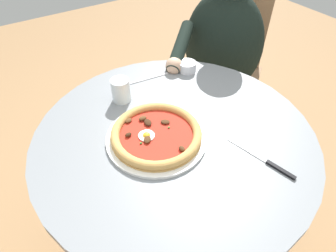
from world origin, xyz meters
TOP-DOWN VIEW (x-y plane):
  - ground_plane at (0.00, 0.00)m, footprint 6.00×6.00m
  - dining_table at (0.00, 0.00)m, footprint 0.88×0.88m
  - pizza_on_plate at (0.06, -0.01)m, footprint 0.31×0.31m
  - water_glass at (0.06, -0.24)m, footprint 0.07×0.07m
  - steak_knife at (-0.15, 0.25)m, footprint 0.06×0.22m
  - ramekin_capers at (-0.24, -0.27)m, footprint 0.07×0.07m
  - fork_utensil at (-0.08, -0.30)m, footprint 0.18×0.03m
  - diner_person at (-0.53, -0.37)m, footprint 0.58×0.44m
  - cafe_chair_diner at (-0.64, -0.45)m, footprint 0.55×0.55m

SIDE VIEW (x-z plane):
  - ground_plane at x=0.00m, z-range -0.02..0.00m
  - diner_person at x=-0.53m, z-range -0.06..1.06m
  - cafe_chair_diner at x=-0.64m, z-range 0.10..0.98m
  - dining_table at x=0.00m, z-range 0.22..0.93m
  - fork_utensil at x=-0.08m, z-range 0.72..0.72m
  - steak_knife at x=-0.15m, z-range 0.72..0.72m
  - pizza_on_plate at x=0.06m, z-range 0.72..0.75m
  - ramekin_capers at x=-0.24m, z-range 0.72..0.76m
  - water_glass at x=0.06m, z-range 0.71..0.79m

